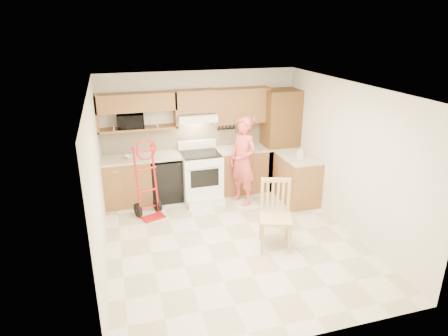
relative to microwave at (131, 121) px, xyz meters
name	(u,v)px	position (x,y,z in m)	size (l,w,h in m)	color
floor	(232,241)	(1.38, -2.08, -1.64)	(4.00, 4.50, 0.02)	beige
ceiling	(234,87)	(1.38, -2.08, 0.88)	(4.00, 4.50, 0.02)	white
wall_back	(200,132)	(1.38, 0.17, -0.38)	(4.00, 0.02, 2.50)	beige
wall_front	(300,245)	(1.38, -4.34, -0.38)	(4.00, 0.02, 2.50)	beige
wall_left	(97,184)	(-0.63, -2.08, -0.38)	(0.02, 4.50, 2.50)	beige
wall_right	(348,158)	(3.39, -2.08, -0.38)	(0.02, 4.50, 2.50)	beige
backsplash	(200,135)	(1.38, 0.15, -0.43)	(3.92, 0.03, 0.55)	beige
lower_cab_left	(127,182)	(-0.17, -0.14, -1.18)	(0.90, 0.60, 0.90)	brown
dishwasher	(166,179)	(0.58, -0.14, -1.20)	(0.60, 0.60, 0.85)	black
lower_cab_right	(242,170)	(2.21, -0.14, -1.18)	(1.14, 0.60, 0.90)	brown
countertop_left	(141,158)	(0.13, -0.13, -0.71)	(1.50, 0.63, 0.04)	#B9AC98
countertop_right	(243,149)	(2.21, -0.13, -0.71)	(1.14, 0.63, 0.04)	#B9AC98
cab_return_right	(297,179)	(3.08, -0.94, -1.18)	(0.60, 1.00, 0.90)	brown
countertop_return	(298,157)	(3.08, -0.94, -0.71)	(0.63, 1.00, 0.04)	#B9AC98
pantry_tall	(280,140)	(3.03, -0.14, -0.58)	(0.70, 0.60, 2.10)	#543812
upper_cab_left	(136,102)	(0.13, 0.00, 0.35)	(1.50, 0.33, 0.34)	brown
upper_shelf_mw	(138,129)	(0.13, 0.00, -0.16)	(1.50, 0.33, 0.04)	brown
upper_cab_center	(195,101)	(1.26, 0.00, 0.31)	(0.76, 0.33, 0.44)	brown
upper_cab_right	(241,105)	(2.21, 0.00, 0.17)	(1.14, 0.33, 0.70)	brown
range_hood	(196,117)	(1.26, -0.06, 0.00)	(0.76, 0.46, 0.14)	white
knife_strip	(226,132)	(1.93, 0.12, -0.39)	(0.40, 0.05, 0.29)	black
microwave	(131,121)	(0.00, 0.00, 0.00)	(0.50, 0.34, 0.28)	black
range	(202,173)	(1.27, -0.36, -1.06)	(0.77, 1.02, 1.14)	white
person	(243,161)	(2.01, -0.74, -0.76)	(0.63, 0.42, 1.74)	#D54B47
hand_truck	(148,183)	(0.18, -0.82, -0.96)	(0.53, 0.48, 1.34)	red
dining_chair	(276,216)	(1.97, -2.43, -1.08)	(0.49, 0.53, 1.09)	tan
soap_bottle	(300,152)	(3.08, -1.00, -0.58)	(0.09, 0.10, 0.21)	white
bowl	(130,157)	(-0.08, -0.14, -0.66)	(0.19, 0.19, 0.05)	white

